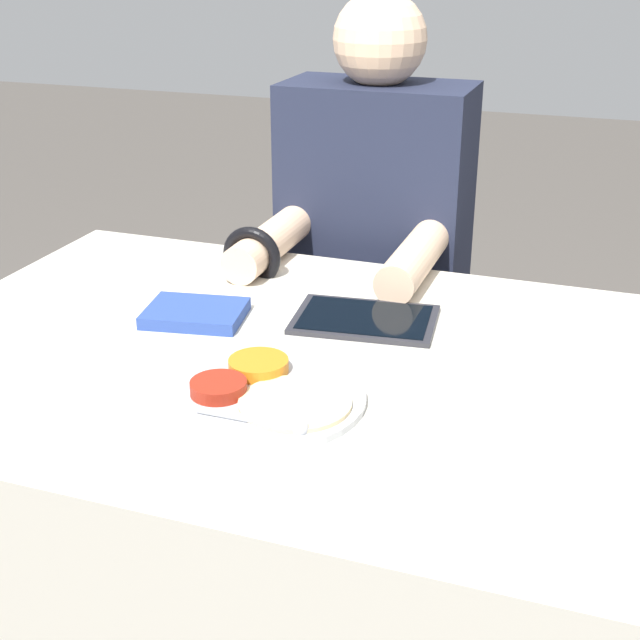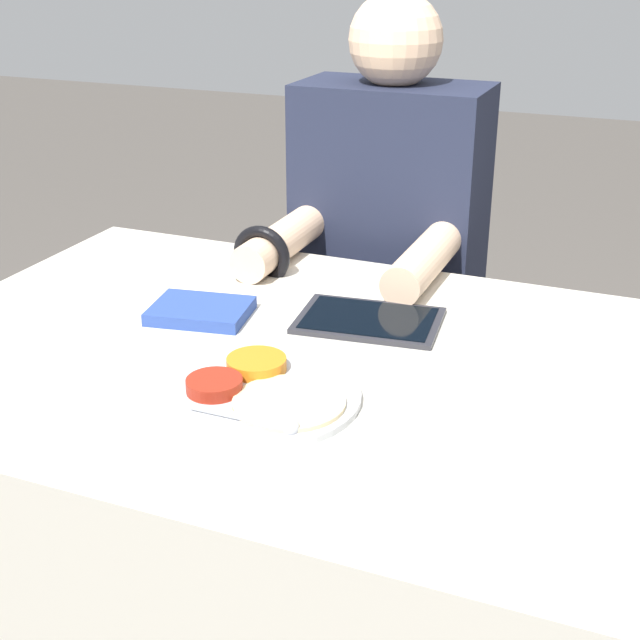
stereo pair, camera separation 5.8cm
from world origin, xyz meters
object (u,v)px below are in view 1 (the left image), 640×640
at_px(thali_tray, 264,394).
at_px(red_notebook, 195,314).
at_px(person_diner, 372,307).
at_px(tablet_device, 365,319).

xyz_separation_m(thali_tray, red_notebook, (-0.21, 0.21, -0.00)).
height_order(red_notebook, person_diner, person_diner).
distance_m(red_notebook, person_diner, 0.56).
bearing_deg(thali_tray, person_diner, 95.07).
xyz_separation_m(red_notebook, tablet_device, (0.26, 0.08, -0.00)).
height_order(tablet_device, person_diner, person_diner).
relative_size(thali_tray, red_notebook, 1.55).
height_order(red_notebook, tablet_device, red_notebook).
height_order(thali_tray, tablet_device, thali_tray).
height_order(thali_tray, person_diner, person_diner).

